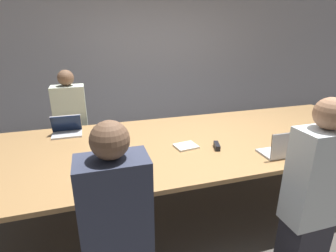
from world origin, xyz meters
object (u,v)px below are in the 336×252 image
at_px(person_near_left, 118,237).
at_px(person_near_midright, 313,192).
at_px(laptop_near_midright, 282,149).
at_px(laptop_far_left, 67,129).
at_px(stapler, 217,146).
at_px(person_far_left, 72,126).
at_px(laptop_near_left, 118,175).

height_order(person_near_left, person_near_midright, person_near_midright).
bearing_deg(laptop_near_midright, person_near_left, 18.03).
xyz_separation_m(laptop_far_left, stapler, (1.44, -0.82, -0.04)).
bearing_deg(person_near_midright, person_far_left, -49.66).
bearing_deg(laptop_far_left, laptop_near_left, -70.04).
height_order(laptop_near_left, person_near_left, person_near_left).
relative_size(laptop_far_left, person_near_midright, 0.22).
bearing_deg(laptop_near_left, person_near_midright, 162.50).
distance_m(laptop_near_left, person_near_left, 0.49).
height_order(laptop_near_midright, person_near_midright, person_near_midright).
xyz_separation_m(laptop_near_left, person_near_midright, (1.41, -0.44, -0.14)).
relative_size(laptop_near_left, laptop_far_left, 1.11).
distance_m(laptop_near_left, laptop_near_midright, 1.49).
relative_size(laptop_far_left, stapler, 2.05).
bearing_deg(person_far_left, laptop_near_left, -76.29).
distance_m(person_near_left, stapler, 1.36).
xyz_separation_m(person_near_left, person_far_left, (-0.35, 2.17, -0.01)).
relative_size(laptop_far_left, person_far_left, 0.23).
xyz_separation_m(person_near_midright, stapler, (-0.40, 0.81, 0.09)).
height_order(laptop_near_left, stapler, laptop_near_left).
xyz_separation_m(person_near_left, stapler, (1.07, 0.84, 0.10)).
relative_size(person_near_left, laptop_far_left, 4.45).
bearing_deg(person_far_left, stapler, -43.22).
bearing_deg(person_near_midright, laptop_near_left, -17.50).
xyz_separation_m(person_near_left, laptop_near_midright, (1.56, 0.51, 0.15)).
height_order(laptop_near_midright, stapler, laptop_near_midright).
distance_m(laptop_near_left, person_near_midright, 1.48).
distance_m(person_near_left, laptop_far_left, 1.70).
bearing_deg(laptop_near_left, stapler, -159.77).
distance_m(person_far_left, laptop_near_midright, 2.54).
bearing_deg(laptop_far_left, stapler, -29.74).
relative_size(laptop_near_left, person_far_left, 0.25).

